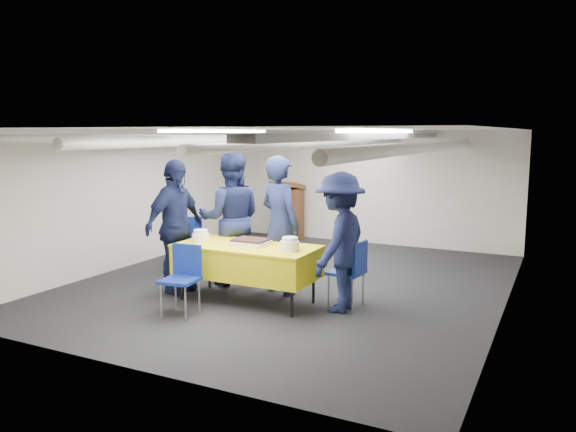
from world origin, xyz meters
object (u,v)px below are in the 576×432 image
Objects in this scene: sailor_d at (340,242)px; chair_near at (183,272)px; sailor_a at (280,225)px; podium at (288,211)px; chair_left at (189,238)px; serving_table at (247,261)px; sailor_b at (231,219)px; sailor_c at (175,227)px; sheet_cake at (251,242)px; chair_right at (352,267)px.

chair_near is at bearing -58.32° from sailor_d.
sailor_a is (0.64, 1.39, 0.44)m from chair_near.
podium is 3.09m from chair_left.
sailor_d is (1.24, 0.20, 0.33)m from serving_table.
serving_table is at bearing -79.90° from sailor_d.
chair_left is at bearing -52.42° from sailor_b.
sailor_c reaches higher than serving_table.
sheet_cake is at bearing 106.91° from sailor_b.
sheet_cake is at bearing -81.77° from sailor_d.
podium is 0.71× the size of sailor_d.
chair_left is 0.45× the size of sailor_a.
sailor_c is 1.06× the size of sailor_d.
sailor_b is at bearing 98.66° from chair_near.
podium is at bearing 101.50° from chair_near.
sailor_a reaches higher than chair_left.
sailor_c is 2.40m from sailor_d.
podium reaches higher than sheet_cake.
podium is 1.44× the size of chair_near.
chair_left is at bearing 167.44° from chair_right.
chair_left is 0.44× the size of sailor_b.
sailor_b is at bearing 138.36° from sheet_cake.
sailor_d is (2.99, -0.89, 0.35)m from chair_left.
sailor_c reaches higher than sailor_d.
sailor_d is at bearing 8.98° from serving_table.
serving_table is 0.98× the size of sailor_a.
chair_left is 1.35m from sailor_c.
serving_table is at bearing -163.46° from chair_right.
chair_right is 2.56m from sailor_c.
sailor_c is (-0.70, 0.76, 0.41)m from chair_near.
sailor_d reaches higher than chair_near.
sheet_cake is at bearing 49.55° from serving_table.
sailor_c reaches higher than podium.
sheet_cake is 1.22m from sailor_d.
serving_table is 2.19× the size of chair_left.
podium is at bearing -144.65° from sailor_d.
sailor_c is at bearing -169.88° from chair_right.
chair_near is 0.45× the size of sailor_a.
chair_right and chair_left have the same top height.
podium is 1.44× the size of chair_right.
chair_right is at bearing 33.83° from chair_near.
serving_table is 1.07× the size of sailor_d.
sheet_cake is 0.55× the size of chair_near.
sailor_c is (0.60, -1.13, 0.41)m from chair_left.
chair_left is (-1.74, 1.09, -0.03)m from serving_table.
chair_right is (1.79, 1.20, 0.00)m from chair_near.
chair_left is at bearing 124.53° from chair_near.
chair_left is 0.46× the size of sailor_c.
sailor_d is at bearing 7.11° from sheet_cake.
sailor_c is at bearing 47.54° from sailor_a.
chair_left is at bearing 7.88° from sailor_a.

